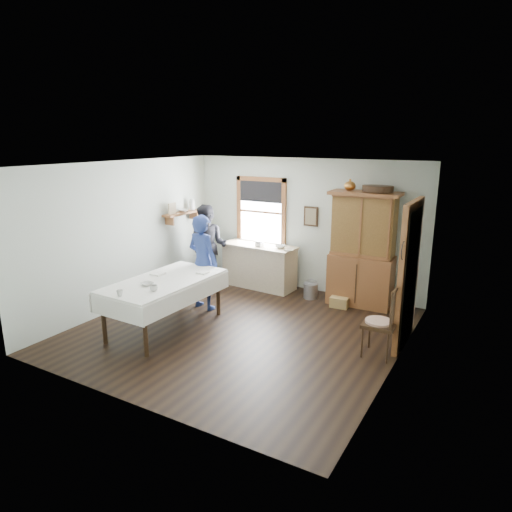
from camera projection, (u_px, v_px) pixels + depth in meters
name	position (u px, v px, depth m)	size (l,w,h in m)	color
room	(240.00, 251.00, 7.23)	(5.01, 5.01, 2.70)	black
window	(261.00, 208.00, 9.71)	(1.18, 0.07, 1.48)	white
doorway	(410.00, 271.00, 6.81)	(0.09, 1.14, 2.22)	#4E4738
wall_shelf	(183.00, 212.00, 9.61)	(0.24, 1.00, 0.44)	brown
framed_picture	(311.00, 216.00, 9.17)	(0.30, 0.04, 0.40)	#322011
rug_beater	(404.00, 242.00, 6.21)	(0.27, 0.27, 0.01)	black
work_counter	(259.00, 266.00, 9.64)	(1.60, 0.61, 0.91)	tan
china_hutch	(362.00, 250.00, 8.46)	(1.26, 0.60, 2.15)	brown
dining_table	(165.00, 304.00, 7.53)	(1.12, 2.12, 0.85)	white
spindle_chair	(380.00, 321.00, 6.56)	(0.50, 0.50, 1.08)	#322011
pail	(311.00, 291.00, 9.03)	(0.28, 0.28, 0.30)	gray
wicker_basket	(340.00, 302.00, 8.56)	(0.33, 0.24, 0.20)	#A8864C
woman_blue	(203.00, 266.00, 8.34)	(0.60, 0.39, 1.64)	navy
figure_dark	(208.00, 249.00, 9.62)	(0.79, 0.61, 1.62)	black
table_cup_a	(154.00, 288.00, 6.87)	(0.12, 0.12, 0.09)	silver
table_cup_b	(120.00, 293.00, 6.65)	(0.10, 0.10, 0.09)	silver
table_bowl	(147.00, 284.00, 7.14)	(0.21, 0.21, 0.05)	silver
counter_book	(285.00, 249.00, 9.11)	(0.15, 0.21, 0.02)	#71654B
counter_bowl	(280.00, 247.00, 9.25)	(0.20, 0.20, 0.06)	silver
shelf_bowl	(183.00, 211.00, 9.61)	(0.22, 0.22, 0.05)	silver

